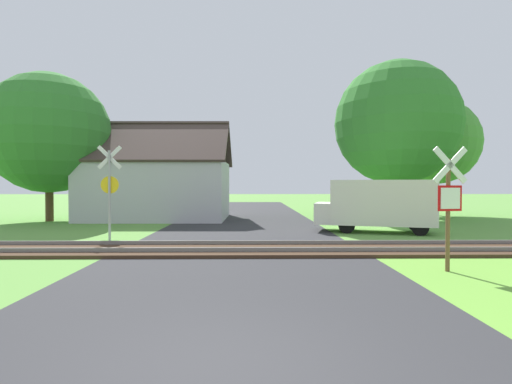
% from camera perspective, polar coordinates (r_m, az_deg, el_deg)
% --- Properties ---
extents(ground_plane, '(160.00, 160.00, 0.00)m').
position_cam_1_polar(ground_plane, '(4.66, -5.16, -25.04)').
color(ground_plane, '#5B933D').
extents(road_asphalt, '(7.56, 80.00, 0.01)m').
position_cam_1_polar(road_asphalt, '(6.51, -3.74, -17.26)').
color(road_asphalt, '#2D2D30').
rests_on(road_asphalt, ground).
extents(rail_track, '(60.00, 2.60, 0.22)m').
position_cam_1_polar(rail_track, '(12.42, -2.27, -8.15)').
color(rail_track, '#422D1E').
rests_on(rail_track, ground).
extents(stop_sign_near, '(0.87, 0.19, 2.94)m').
position_cam_1_polar(stop_sign_near, '(10.38, 25.84, -1.20)').
color(stop_sign_near, brown).
rests_on(stop_sign_near, ground).
extents(crossing_sign_far, '(0.88, 0.16, 3.48)m').
position_cam_1_polar(crossing_sign_far, '(15.48, -20.19, 0.88)').
color(crossing_sign_far, '#9E9EA5').
rests_on(crossing_sign_far, ground).
extents(house, '(8.47, 6.53, 5.80)m').
position_cam_1_polar(house, '(24.46, -13.69, 0.64)').
color(house, '#B7B7BC').
rests_on(house, ground).
extents(tree_left, '(6.65, 6.65, 8.23)m').
position_cam_1_polar(tree_left, '(25.19, -27.49, 7.46)').
color(tree_left, '#513823').
rests_on(tree_left, ground).
extents(tree_far, '(5.58, 5.58, 7.65)m').
position_cam_1_polar(tree_far, '(28.93, 24.27, 6.54)').
color(tree_far, '#513823').
rests_on(tree_far, ground).
extents(tree_right, '(7.08, 7.08, 9.13)m').
position_cam_1_polar(tree_right, '(24.67, 19.48, 9.25)').
color(tree_right, '#513823').
rests_on(tree_right, ground).
extents(mail_truck, '(5.23, 3.19, 2.24)m').
position_cam_1_polar(mail_truck, '(17.86, 17.02, -1.57)').
color(mail_truck, silver).
rests_on(mail_truck, ground).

